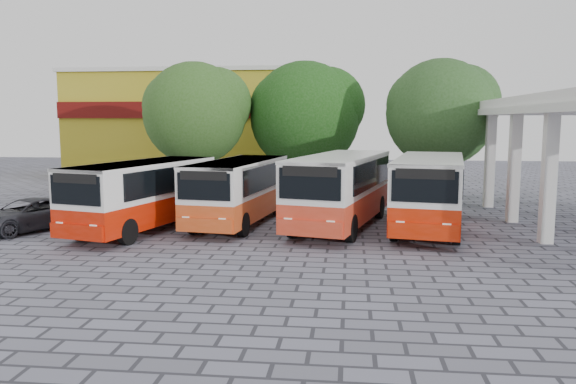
# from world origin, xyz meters

# --- Properties ---
(ground) EXTENTS (90.00, 90.00, 0.00)m
(ground) POSITION_xyz_m (0.00, 0.00, 0.00)
(ground) COLOR slate
(ground) RESTS_ON ground
(shophouse_block) EXTENTS (20.40, 10.40, 8.30)m
(shophouse_block) POSITION_xyz_m (-11.00, 25.99, 4.16)
(shophouse_block) COLOR #A9981C
(shophouse_block) RESTS_ON ground
(bus_far_left) EXTENTS (4.20, 8.14, 2.78)m
(bus_far_left) POSITION_xyz_m (-7.54, 2.52, 1.61)
(bus_far_left) COLOR #C41600
(bus_far_left) RESTS_ON ground
(bus_centre_left) EXTENTS (3.36, 7.90, 2.75)m
(bus_centre_left) POSITION_xyz_m (-3.98, 4.28, 1.59)
(bus_centre_left) COLOR #CC4616
(bus_centre_left) RESTS_ON ground
(bus_centre_right) EXTENTS (4.45, 8.80, 3.01)m
(bus_centre_right) POSITION_xyz_m (0.36, 4.06, 1.74)
(bus_centre_right) COLOR red
(bus_centre_right) RESTS_ON ground
(bus_far_right) EXTENTS (3.92, 8.58, 2.96)m
(bus_far_right) POSITION_xyz_m (3.96, 3.99, 1.72)
(bus_far_right) COLOR red
(bus_far_right) RESTS_ON ground
(tree_left) EXTENTS (6.42, 6.11, 7.90)m
(tree_left) POSITION_xyz_m (-8.43, 13.79, 5.05)
(tree_left) COLOR #4A3821
(tree_left) RESTS_ON ground
(tree_middle) EXTENTS (7.11, 6.77, 8.08)m
(tree_middle) POSITION_xyz_m (-2.01, 15.83, 4.92)
(tree_middle) COLOR #4C3514
(tree_middle) RESTS_ON ground
(tree_right) EXTENTS (6.26, 5.97, 7.83)m
(tree_right) POSITION_xyz_m (5.73, 12.93, 5.04)
(tree_right) COLOR #402B17
(tree_right) RESTS_ON ground
(parked_car) EXTENTS (4.07, 5.08, 1.29)m
(parked_car) POSITION_xyz_m (-12.22, 1.94, 0.64)
(parked_car) COLOR #292930
(parked_car) RESTS_ON ground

